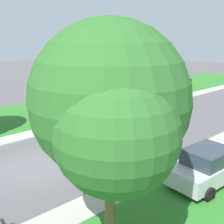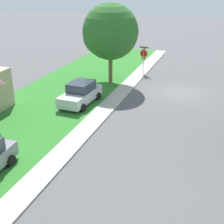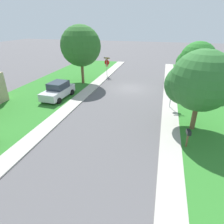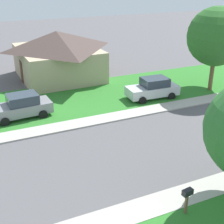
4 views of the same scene
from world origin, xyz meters
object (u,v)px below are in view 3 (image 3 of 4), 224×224
Objects in this scene: stop_sign_near_corner at (107,64)px; tree_across_right at (197,82)px; stop_sign_far_corner at (172,89)px; tree_sidewalk_mid at (79,47)px; mailbox at (188,134)px; car_silver_behind_trees at (58,90)px; tree_across_left at (195,61)px.

stop_sign_near_corner is 0.46× the size of tree_across_right.
stop_sign_far_corner is 0.38× the size of tree_sidewalk_mid.
tree_across_right is (-12.79, 8.98, -0.92)m from tree_sidewalk_mid.
stop_sign_near_corner is 16.96m from tree_across_right.
tree_across_right is 4.57× the size of mailbox.
tree_sidewalk_mid is (11.38, -5.43, 2.73)m from stop_sign_far_corner.
stop_sign_far_corner is (-9.08, 9.65, 0.01)m from stop_sign_near_corner.
stop_sign_far_corner is 0.46× the size of tree_across_right.
car_silver_behind_trees is (11.54, 0.43, -1.01)m from stop_sign_far_corner.
stop_sign_near_corner is 18.94m from mailbox.
stop_sign_near_corner is 0.49× the size of tree_across_left.
stop_sign_near_corner and stop_sign_far_corner have the same top height.
car_silver_behind_trees is 0.73× the size of tree_across_right.
tree_across_left is at bearing -96.30° from mailbox.
stop_sign_near_corner reaches higher than car_silver_behind_trees.
car_silver_behind_trees is at bearing 88.39° from tree_sidewalk_mid.
mailbox is at bearing 154.82° from car_silver_behind_trees.
mailbox is at bearing 82.19° from tree_across_right.
tree_across_right is at bearing 84.14° from tree_across_left.
tree_across_left is (-11.48, 3.52, 1.62)m from stop_sign_near_corner.
stop_sign_near_corner is 1.00× the size of stop_sign_far_corner.
car_silver_behind_trees is 15.63m from tree_across_left.
tree_across_right is at bearing 128.46° from stop_sign_near_corner.
stop_sign_near_corner is at bearing -118.60° from tree_sidewalk_mid.
stop_sign_far_corner is 0.49× the size of tree_across_left.
tree_sidewalk_mid reaches higher than stop_sign_near_corner.
tree_across_left is at bearing 162.94° from stop_sign_near_corner.
tree_across_left reaches higher than car_silver_behind_trees.
tree_across_left is 12.79m from mailbox.
tree_across_left reaches higher than stop_sign_far_corner.
tree_sidewalk_mid is at bearing 2.90° from tree_across_left.
tree_sidewalk_mid is at bearing -91.61° from car_silver_behind_trees.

